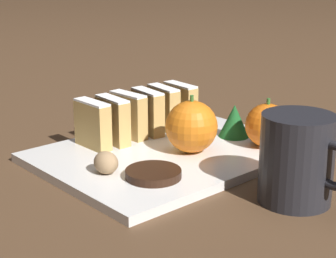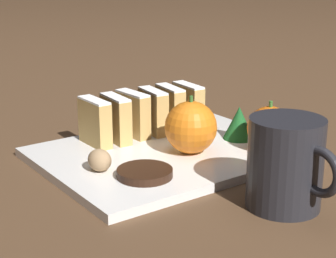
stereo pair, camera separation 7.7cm
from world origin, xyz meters
The scene contains 14 objects.
ground_plane centered at (0.00, 0.00, 0.00)m, with size 6.00×6.00×0.00m, color #513823.
serving_platter centered at (0.00, 0.00, 0.01)m, with size 0.26×0.34×0.01m.
stollen_slice_front centered at (-0.08, -0.07, 0.05)m, with size 0.06×0.02×0.07m.
stollen_slice_second centered at (-0.08, -0.04, 0.05)m, with size 0.06×0.02×0.07m.
stollen_slice_third centered at (-0.08, -0.01, 0.05)m, with size 0.06×0.02×0.07m.
stollen_slice_fourth centered at (-0.08, 0.03, 0.05)m, with size 0.06×0.03×0.07m.
stollen_slice_fifth centered at (-0.08, 0.06, 0.05)m, with size 0.06×0.03×0.07m.
stollen_slice_sixth centered at (-0.08, 0.09, 0.05)m, with size 0.06×0.02×0.07m.
orange_near centered at (0.08, 0.11, 0.04)m, with size 0.06×0.06×0.07m.
orange_far centered at (0.03, 0.02, 0.05)m, with size 0.07×0.07×0.08m.
walnut centered at (0.02, -0.12, 0.03)m, with size 0.03×0.03×0.03m.
chocolate_cookie centered at (0.06, -0.08, 0.02)m, with size 0.07×0.07×0.01m.
evergreen_sprig centered at (0.02, 0.11, 0.04)m, with size 0.05×0.05×0.05m.
coffee_mug centered at (0.21, 0.01, 0.05)m, with size 0.12×0.08×0.10m.
Camera 2 is at (0.60, -0.43, 0.27)m, focal length 60.00 mm.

